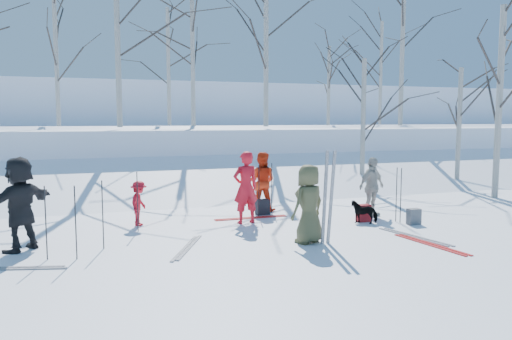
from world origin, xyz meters
name	(u,v)px	position (x,y,z in m)	size (l,w,h in m)	color
ground	(279,237)	(0.00, 0.00, 0.00)	(120.00, 120.00, 0.00)	white
snow_ramp	(203,188)	(0.00, 7.00, 0.15)	(70.00, 9.50, 1.40)	white
snow_plateau	(160,147)	(0.00, 17.00, 1.00)	(70.00, 18.00, 2.20)	white
far_hill	(126,124)	(0.00, 38.00, 2.00)	(90.00, 30.00, 6.00)	white
skier_olive_center	(309,204)	(0.38, -0.64, 0.80)	(0.78, 0.51, 1.61)	#46472A
skier_red_north	(246,187)	(-0.22, 1.62, 0.87)	(0.64, 0.42, 1.75)	red
skier_redor_behind	(261,182)	(0.68, 3.00, 0.81)	(0.79, 0.61, 1.62)	red
skier_red_seated	(139,203)	(-2.69, 2.20, 0.53)	(0.69, 0.40, 1.06)	red
skier_cream_east	(372,187)	(3.14, 1.39, 0.77)	(0.90, 0.37, 1.53)	beige
skier_grey_west	(20,204)	(-5.07, 0.65, 0.91)	(1.68, 0.54, 1.81)	black
dog	(364,212)	(2.51, 0.71, 0.27)	(0.29, 0.64, 0.54)	black
upright_ski_left	(325,198)	(0.63, -0.87, 0.95)	(0.07, 0.02, 1.90)	silver
upright_ski_right	(331,198)	(0.76, -0.90, 0.95)	(0.07, 0.02, 1.90)	silver
ski_pair_a	(8,268)	(-5.16, -0.59, 0.01)	(1.89, 0.69, 0.02)	silver
ski_pair_b	(187,248)	(-2.04, -0.24, 0.01)	(0.99, 1.80, 0.02)	silver
ski_pair_c	(414,237)	(2.74, -0.95, 0.01)	(0.55, 1.90, 0.02)	silver
ski_pair_d	(251,218)	(0.09, 2.15, 0.01)	(1.90, 0.22, 0.02)	red
ski_pair_e	(431,244)	(2.63, -1.61, 0.01)	(0.41, 1.91, 0.02)	red
ski_pole_a	(46,223)	(-4.57, -0.20, 0.67)	(0.02, 0.02, 1.34)	black
ski_pole_b	(76,223)	(-4.07, -0.34, 0.67)	(0.02, 0.02, 1.34)	black
ski_pole_c	(272,188)	(0.86, 2.70, 0.67)	(0.02, 0.02, 1.34)	black
ski_pole_d	(396,195)	(3.32, 0.57, 0.67)	(0.02, 0.02, 1.34)	black
ski_pole_e	(401,196)	(3.32, 0.39, 0.67)	(0.02, 0.02, 1.34)	black
ski_pole_f	(259,191)	(0.35, 2.26, 0.67)	(0.02, 0.02, 1.34)	black
ski_pole_g	(138,202)	(-2.78, 1.59, 0.67)	(0.02, 0.02, 1.34)	black
ski_pole_h	(103,215)	(-3.58, 0.26, 0.67)	(0.02, 0.02, 1.34)	black
backpack_red	(363,213)	(2.58, 0.85, 0.21)	(0.32, 0.22, 0.42)	maroon
backpack_grey	(414,217)	(3.53, 0.15, 0.19)	(0.30, 0.20, 0.38)	#515358
backpack_dark	(262,207)	(0.53, 2.51, 0.20)	(0.34, 0.24, 0.40)	black
birch_plateau_a	(56,63)	(-4.81, 13.22, 4.86)	(4.33, 4.33, 5.32)	silver
birch_plateau_b	(117,27)	(-2.50, 10.21, 5.99)	(5.90, 5.90, 7.57)	silver
birch_plateau_c	(266,46)	(3.41, 9.97, 5.51)	(5.24, 5.24, 6.63)	silver
birch_plateau_e	(381,73)	(12.38, 15.23, 5.11)	(4.67, 4.67, 5.81)	silver
birch_plateau_f	(402,44)	(10.32, 10.36, 5.99)	(5.91, 5.91, 7.59)	silver
birch_plateau_g	(193,62)	(0.75, 11.97, 4.99)	(4.50, 4.50, 5.58)	silver
birch_plateau_h	(168,67)	(0.31, 15.65, 5.10)	(4.66, 4.66, 5.80)	silver
birch_plateau_i	(329,86)	(7.59, 12.40, 4.11)	(3.28, 3.28, 3.83)	silver
birch_edge_b	(499,103)	(8.55, 2.71, 3.02)	(4.82, 4.82, 6.03)	silver
birch_edge_c	(459,128)	(9.16, 5.14, 2.19)	(3.66, 3.66, 4.37)	silver
birch_edge_e	(363,124)	(5.57, 5.86, 2.32)	(3.85, 3.85, 4.64)	silver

